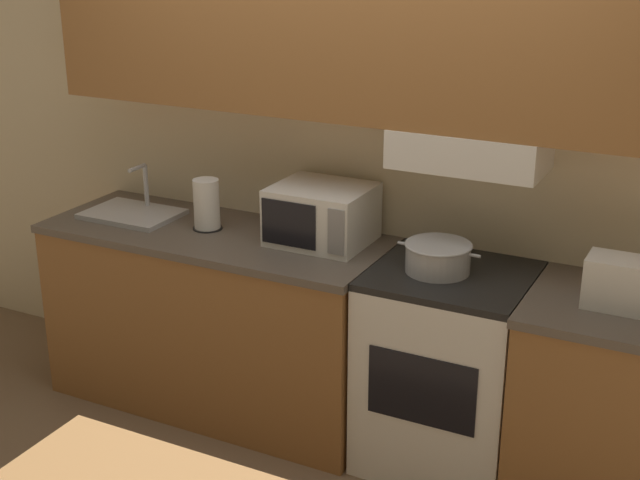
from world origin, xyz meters
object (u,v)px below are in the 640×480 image
Objects in this scene: cooking_pot at (438,256)px; paper_towel_roll at (207,205)px; stove_range at (446,369)px; toaster at (619,283)px; sink_basin at (132,213)px; microwave at (322,214)px.

cooking_pot is 1.15m from paper_towel_roll.
stove_range is 0.86m from toaster.
sink_basin and paper_towel_roll have the same top height.
cooking_pot is 0.84× the size of microwave.
microwave is at bearing 172.07° from stove_range.
toaster reaches higher than stove_range.
paper_towel_roll reaches higher than toaster.
toaster is at bearing -1.37° from paper_towel_roll.
cooking_pot is 0.60m from microwave.
stove_range is 1.70m from sink_basin.
toaster is 2.30m from sink_basin.
microwave reaches higher than toaster.
microwave is 1.00m from sink_basin.
paper_towel_roll is (-1.21, 0.00, 0.57)m from stove_range.
microwave is 0.95× the size of sink_basin.
cooking_pot is 1.58m from sink_basin.
cooking_pot is at bearing -0.85° from paper_towel_roll.
sink_basin is at bearing -178.14° from paper_towel_roll.
stove_range is at bearing -7.93° from microwave.
microwave reaches higher than stove_range.
stove_range is 3.74× the size of paper_towel_roll.
toaster is at bearing -0.77° from sink_basin.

